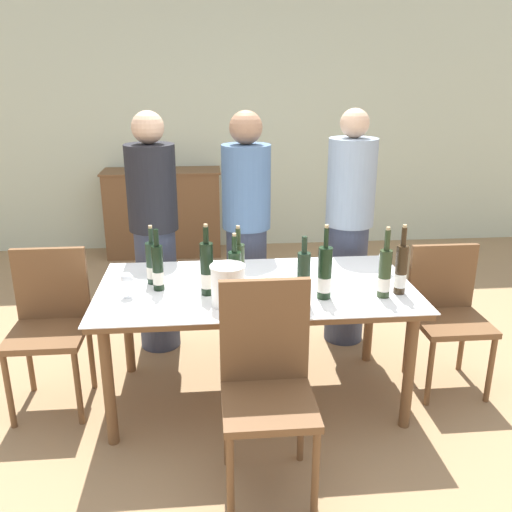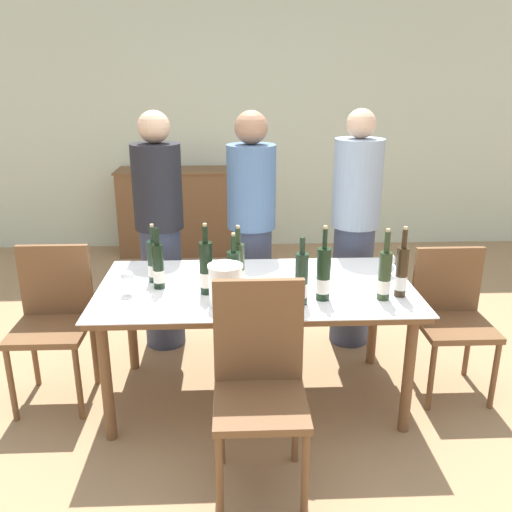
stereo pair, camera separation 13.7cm
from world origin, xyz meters
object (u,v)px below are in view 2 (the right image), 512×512
(wine_bottle_0, at_px, (158,267))
(wine_glass_2, at_px, (388,260))
(chair_left_end, at_px, (53,313))
(wine_bottle_5, at_px, (301,280))
(wine_bottle_3, at_px, (384,276))
(dining_table, at_px, (256,297))
(wine_glass_0, at_px, (127,278))
(sideboard_cabinet, at_px, (177,212))
(wine_bottle_8, at_px, (238,267))
(person_guest_left, at_px, (251,232))
(wine_bottle_4, at_px, (206,269))
(wine_bottle_1, at_px, (154,262))
(wine_bottle_6, at_px, (234,273))
(person_guest_right, at_px, (355,232))
(person_host, at_px, (160,234))
(wine_bottle_7, at_px, (323,275))
(wine_glass_1, at_px, (155,257))
(ice_bucket, at_px, (226,284))
(chair_near_front, at_px, (259,374))
(chair_right_end, at_px, (451,310))
(wine_bottle_2, at_px, (402,273))

(wine_bottle_0, relative_size, wine_glass_2, 2.52)
(chair_left_end, bearing_deg, wine_bottle_5, -13.53)
(wine_bottle_3, distance_m, wine_bottle_5, 0.45)
(dining_table, relative_size, wine_bottle_0, 5.09)
(wine_bottle_0, relative_size, wine_bottle_5, 0.96)
(wine_bottle_5, height_order, wine_glass_0, wine_bottle_5)
(sideboard_cabinet, distance_m, wine_bottle_8, 2.96)
(wine_glass_0, distance_m, person_guest_left, 1.07)
(sideboard_cabinet, height_order, wine_glass_0, sideboard_cabinet)
(wine_bottle_3, distance_m, wine_bottle_4, 0.96)
(wine_bottle_1, xyz_separation_m, wine_bottle_6, (0.46, -0.21, 0.00))
(wine_bottle_4, distance_m, person_guest_right, 1.27)
(wine_bottle_0, distance_m, person_host, 0.74)
(wine_bottle_8, distance_m, person_guest_right, 1.09)
(wine_bottle_8, bearing_deg, wine_bottle_6, -105.78)
(sideboard_cabinet, bearing_deg, wine_bottle_7, -70.46)
(dining_table, relative_size, wine_glass_1, 12.55)
(ice_bucket, bearing_deg, wine_glass_2, 21.94)
(wine_bottle_8, bearing_deg, person_guest_left, 82.51)
(person_guest_left, bearing_deg, person_guest_right, -1.38)
(wine_bottle_4, height_order, chair_near_front, wine_bottle_4)
(dining_table, xyz_separation_m, person_guest_left, (-0.00, 0.72, 0.17))
(wine_glass_2, bearing_deg, person_guest_left, 143.99)
(sideboard_cabinet, bearing_deg, wine_bottle_0, -86.23)
(chair_left_end, height_order, person_guest_right, person_guest_right)
(chair_near_front, bearing_deg, person_host, 113.45)
(ice_bucket, relative_size, wine_bottle_5, 0.60)
(wine_bottle_3, xyz_separation_m, wine_bottle_4, (-0.95, 0.12, 0.01))
(wine_bottle_3, bearing_deg, wine_glass_0, 174.62)
(wine_glass_2, height_order, person_guest_right, person_guest_right)
(wine_bottle_3, relative_size, person_guest_left, 0.24)
(wine_bottle_8, relative_size, person_guest_left, 0.22)
(wine_glass_2, bearing_deg, chair_right_end, -8.74)
(wine_glass_1, distance_m, wine_glass_2, 1.40)
(wine_bottle_6, bearing_deg, chair_left_end, 170.04)
(wine_bottle_0, distance_m, wine_bottle_7, 0.92)
(chair_near_front, distance_m, person_guest_left, 1.44)
(dining_table, relative_size, chair_right_end, 2.04)
(wine_bottle_7, height_order, person_host, person_host)
(dining_table, distance_m, wine_glass_2, 0.82)
(wine_bottle_3, height_order, wine_bottle_5, wine_bottle_3)
(chair_near_front, relative_size, person_guest_right, 0.60)
(wine_bottle_2, relative_size, wine_glass_0, 2.83)
(wine_bottle_7, height_order, wine_bottle_8, wine_bottle_7)
(wine_glass_2, bearing_deg, wine_bottle_5, -145.06)
(wine_bottle_6, relative_size, chair_left_end, 0.37)
(person_host, bearing_deg, wine_bottle_5, -49.02)
(wine_bottle_6, height_order, person_host, person_host)
(dining_table, bearing_deg, wine_bottle_1, 170.03)
(wine_bottle_3, bearing_deg, dining_table, 162.18)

